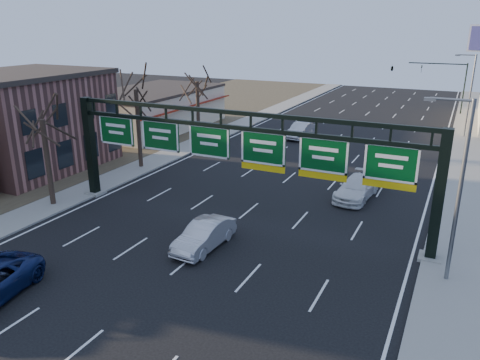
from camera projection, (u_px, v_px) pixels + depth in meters
The scene contains 18 objects.
ground at pixel (165, 280), 23.25m from camera, with size 160.00×160.00×0.00m, color black.
sidewalk_left at pixel (173, 153), 45.58m from camera, with size 3.00×120.00×0.12m, color gray.
sidewalk_right at pixel (460, 193), 35.02m from camera, with size 3.00×120.00×0.12m, color gray.
dirt_strip_left at pixel (78, 141), 50.63m from camera, with size 21.00×120.00×0.06m, color #473D2B.
lane_markings at pixel (297, 171), 40.32m from camera, with size 21.60×120.00×0.01m, color white.
sign_gantry at pixel (238, 152), 28.54m from camera, with size 24.60×1.20×7.20m.
brick_block at pixel (27, 121), 40.18m from camera, with size 10.40×12.40×8.30m.
cream_strip at pixel (153, 109), 56.11m from camera, with size 10.90×18.40×4.70m.
tree_gantry at pixel (40, 104), 30.53m from camera, with size 3.60×3.60×8.48m.
tree_mid at pixel (135, 77), 38.83m from camera, with size 3.60×3.60×9.24m.
tree_far at pixel (197, 71), 47.48m from camera, with size 3.60×3.60×8.86m.
streetlight_near at pixel (458, 183), 21.61m from camera, with size 2.15×0.22×9.00m.
streetlight_far at pixel (469, 92), 50.63m from camera, with size 2.15×0.22×9.00m.
traffic_signal_mast at pixel (419, 72), 66.09m from camera, with size 10.16×0.54×7.00m.
car_silver_sedan at pixel (204, 235), 26.33m from camera, with size 1.63×4.67×1.54m, color #BBBBC0.
car_white_wagon at pixel (357, 188), 33.88m from camera, with size 2.19×5.39×1.56m, color white.
car_grey_far at pixel (367, 180), 35.92m from camera, with size 1.63×4.06×1.38m, color #3D4042.
car_silver_distant at pixel (300, 131), 51.79m from camera, with size 1.73×4.95×1.63m, color silver.
Camera 1 is at (12.28, -16.79, 12.11)m, focal length 35.00 mm.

